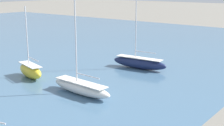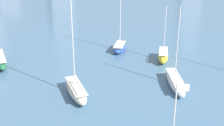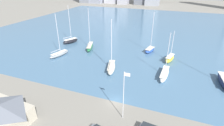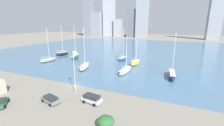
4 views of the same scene
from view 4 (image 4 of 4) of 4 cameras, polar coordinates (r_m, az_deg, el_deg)
ground_plane at (r=45.96m, az=-13.51°, el=-8.19°), size 500.00×500.00×0.00m
harbor_water at (r=108.18m, az=9.23°, el=5.09°), size 180.00×140.00×0.00m
flag_pole at (r=38.65m, az=-14.07°, el=-2.95°), size 1.24×0.14×11.28m
yard_shrub at (r=27.28m, az=-2.34°, el=-21.24°), size 2.90×2.90×2.35m
distant_city_skyline at (r=211.26m, az=7.39°, el=17.34°), size 173.17×22.97×73.29m
sailboat_black at (r=90.46m, az=-18.46°, el=3.42°), size 5.32×7.81×16.67m
sailboat_cream at (r=60.70m, az=-10.44°, el=-1.35°), size 4.76×9.49×16.27m
sailboat_white at (r=55.36m, az=5.11°, el=-2.86°), size 2.66×10.35×13.49m
sailboat_blue at (r=74.22m, az=4.02°, el=1.70°), size 4.14×6.79×15.67m
sailboat_green at (r=80.68m, az=-13.79°, el=2.42°), size 5.29×10.16×16.63m
sailboat_navy at (r=54.01m, az=21.87°, el=-4.16°), size 2.92×10.42×15.00m
sailboat_yellow at (r=65.85m, az=8.85°, el=0.07°), size 3.60×7.01×11.13m
sailboat_gray at (r=77.65m, az=-23.06°, el=1.10°), size 4.13×8.76×15.85m
parked_suv_silver at (r=35.35m, az=-7.70°, el=-13.28°), size 4.84×2.79×1.90m
parked_wagon_gray at (r=37.96m, az=-22.44°, el=-12.59°), size 5.32×3.18×1.56m
parked_sedan_green at (r=41.83m, az=-36.56°, el=-12.00°), size 4.61×4.64×1.50m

